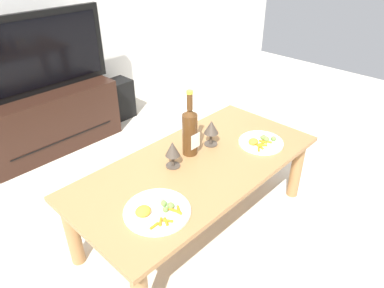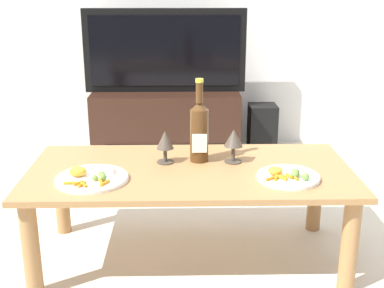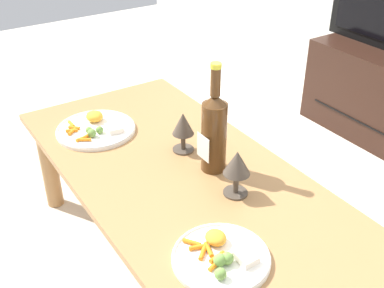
# 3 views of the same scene
# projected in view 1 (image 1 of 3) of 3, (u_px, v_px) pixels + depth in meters

# --- Properties ---
(ground_plane) EXTENTS (6.40, 6.40, 0.00)m
(ground_plane) POSITION_uv_depth(u_px,v_px,m) (197.00, 223.00, 2.06)
(ground_plane) COLOR beige
(dining_table) EXTENTS (1.38, 0.66, 0.43)m
(dining_table) POSITION_uv_depth(u_px,v_px,m) (198.00, 174.00, 1.87)
(dining_table) COLOR #9E7042
(dining_table) RESTS_ON ground_plane
(tv_stand) EXTENTS (1.02, 0.43, 0.46)m
(tv_stand) POSITION_uv_depth(u_px,v_px,m) (49.00, 119.00, 2.70)
(tv_stand) COLOR black
(tv_stand) RESTS_ON ground_plane
(tv_screen) EXTENTS (1.10, 0.05, 0.56)m
(tv_screen) POSITION_uv_depth(u_px,v_px,m) (33.00, 55.00, 2.43)
(tv_screen) COLOR black
(tv_screen) RESTS_ON tv_stand
(floor_speaker) EXTENTS (0.20, 0.20, 0.35)m
(floor_speaker) POSITION_uv_depth(u_px,v_px,m) (120.00, 99.00, 3.17)
(floor_speaker) COLOR black
(floor_speaker) RESTS_ON ground_plane
(wine_bottle) EXTENTS (0.08, 0.08, 0.37)m
(wine_bottle) POSITION_uv_depth(u_px,v_px,m) (190.00, 130.00, 1.85)
(wine_bottle) COLOR #4C2D14
(wine_bottle) RESTS_ON dining_table
(goblet_left) EXTENTS (0.08, 0.08, 0.15)m
(goblet_left) POSITION_uv_depth(u_px,v_px,m) (173.00, 150.00, 1.76)
(goblet_left) COLOR #473D33
(goblet_left) RESTS_ON dining_table
(goblet_right) EXTENTS (0.08, 0.08, 0.15)m
(goblet_right) POSITION_uv_depth(u_px,v_px,m) (211.00, 128.00, 1.95)
(goblet_right) COLOR #473D33
(goblet_right) RESTS_ON dining_table
(dinner_plate_left) EXTENTS (0.29, 0.29, 0.05)m
(dinner_plate_left) POSITION_uv_depth(u_px,v_px,m) (157.00, 210.00, 1.51)
(dinner_plate_left) COLOR white
(dinner_plate_left) RESTS_ON dining_table
(dinner_plate_right) EXTENTS (0.26, 0.26, 0.05)m
(dinner_plate_right) POSITION_uv_depth(u_px,v_px,m) (261.00, 142.00, 2.00)
(dinner_plate_right) COLOR white
(dinner_plate_right) RESTS_ON dining_table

